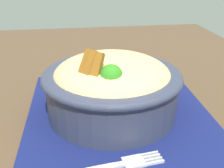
% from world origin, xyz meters
% --- Properties ---
extents(table, '(1.34, 0.78, 0.77)m').
position_xyz_m(table, '(0.00, 0.00, 0.70)').
color(table, '#4C3826').
rests_on(table, ground_plane).
extents(placemat, '(0.40, 0.30, 0.00)m').
position_xyz_m(placemat, '(-0.02, -0.02, 0.77)').
color(placemat, '#11194C').
rests_on(placemat, table).
extents(bowl, '(0.26, 0.26, 0.12)m').
position_xyz_m(bowl, '(-0.06, -0.03, 0.82)').
color(bowl, '#2D3347').
rests_on(bowl, placemat).
extents(fork, '(0.03, 0.13, 0.00)m').
position_xyz_m(fork, '(0.08, -0.04, 0.77)').
color(fork, '#BEBEBE').
rests_on(fork, placemat).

